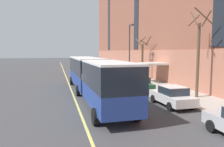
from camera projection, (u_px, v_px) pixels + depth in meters
name	position (u px, v px, depth m)	size (l,w,h in m)	color
ground_plane	(96.00, 106.00, 16.73)	(260.00, 260.00, 0.00)	#424244
sidewalk	(178.00, 93.00, 21.81)	(4.16, 160.00, 0.15)	#ADA89E
city_bus	(92.00, 75.00, 20.21)	(3.16, 19.05, 3.53)	navy
parked_car_white_1	(121.00, 77.00, 29.62)	(2.01, 4.80, 1.56)	silver
parked_car_black_2	(100.00, 68.00, 44.03)	(2.00, 4.24, 1.56)	black
parked_car_green_4	(139.00, 84.00, 23.06)	(2.00, 4.42, 1.56)	#23603D
parked_car_white_6	(108.00, 72.00, 37.06)	(2.04, 4.48, 1.56)	silver
parked_car_silver_7	(95.00, 66.00, 49.86)	(1.94, 4.81, 1.56)	#B7B7BC
parked_car_white_8	(172.00, 96.00, 16.77)	(2.02, 4.31, 1.56)	silver
street_tree_mid_block	(198.00, 53.00, 19.04)	(1.74, 1.79, 7.68)	brown
street_tree_far_uptown	(142.00, 57.00, 31.45)	(1.86, 1.83, 6.24)	brown
street_lamp	(130.00, 47.00, 31.28)	(0.36, 1.48, 7.86)	#2D2D30
fire_hydrant	(140.00, 81.00, 27.43)	(0.42, 0.24, 0.72)	red
lane_centerline	(75.00, 99.00, 19.29)	(0.16, 140.00, 0.01)	#E0D66B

